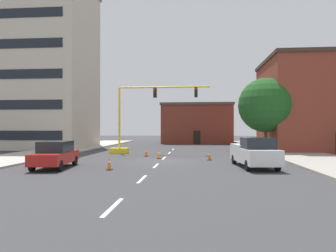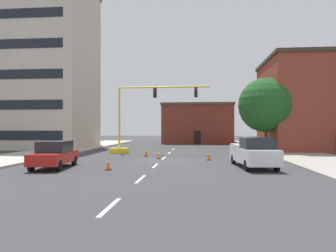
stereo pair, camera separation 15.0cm
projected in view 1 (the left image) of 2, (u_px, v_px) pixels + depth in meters
ground_plane at (161, 161)px, 23.93m from camera, size 160.00×160.00×0.00m
sidewalk_left at (54, 151)px, 33.02m from camera, size 6.00×56.00×0.14m
sidewalk_right at (293, 153)px, 30.79m from camera, size 6.00×56.00×0.14m
lane_stripe_seg_0 at (113, 207)px, 9.99m from camera, size 0.16×2.40×0.01m
lane_stripe_seg_1 at (142, 179)px, 15.47m from camera, size 0.16×2.40×0.01m
lane_stripe_seg_2 at (156, 166)px, 20.95m from camera, size 0.16×2.40×0.01m
lane_stripe_seg_3 at (164, 158)px, 26.42m from camera, size 0.16×2.40×0.01m
lane_stripe_seg_4 at (169, 153)px, 31.90m from camera, size 0.16×2.40×0.01m
lane_stripe_seg_5 at (173, 149)px, 37.38m from camera, size 0.16×2.40×0.01m
building_tall_left at (42, 66)px, 40.05m from camera, size 12.79×10.61×21.42m
building_brick_center at (197, 124)px, 53.39m from camera, size 12.00×9.35×6.77m
building_row_right at (319, 105)px, 35.43m from camera, size 12.52×11.00×10.64m
traffic_signal_gantry at (132, 131)px, 31.13m from camera, size 10.12×1.20×6.83m
tree_right_mid at (266, 105)px, 32.59m from camera, size 5.82×5.82×7.96m
pickup_truck_white at (254, 153)px, 20.08m from camera, size 2.51×5.57×1.99m
sedan_red_near_left at (55, 154)px, 19.76m from camera, size 2.30×4.66×1.74m
traffic_cone_roadside_a at (109, 164)px, 18.86m from camera, size 0.36×0.36×0.78m
traffic_cone_roadside_b at (146, 152)px, 27.97m from camera, size 0.36×0.36×0.74m
traffic_cone_roadside_c at (209, 156)px, 24.64m from camera, size 0.36×0.36×0.75m
traffic_cone_roadside_d at (159, 154)px, 25.87m from camera, size 0.36×0.36×0.77m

